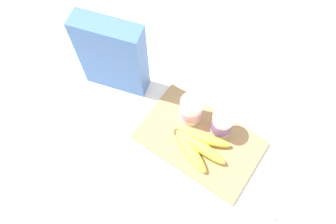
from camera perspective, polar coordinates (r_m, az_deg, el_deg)
ground_plane at (r=1.01m, az=5.50°, el=-5.00°), size 2.40×2.40×0.00m
cutting_board at (r=1.01m, az=5.54°, el=-4.86°), size 0.36×0.22×0.01m
cereal_box at (r=1.00m, az=-9.64°, el=9.52°), size 0.21×0.12×0.28m
yogurt_cup_front at (r=0.98m, az=4.06°, el=0.39°), size 0.07×0.07×0.10m
yogurt_cup_back at (r=0.97m, az=9.35°, el=-2.09°), size 0.07×0.07×0.10m
banana_bunch at (r=0.97m, az=5.33°, el=-5.76°), size 0.18×0.15×0.04m
spoon at (r=1.00m, az=18.22°, el=-15.14°), size 0.05×0.13×0.01m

